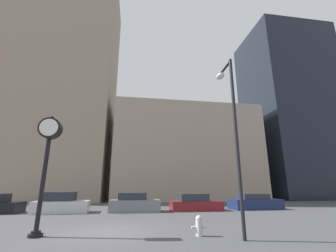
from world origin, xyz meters
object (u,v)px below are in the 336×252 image
(car_silver, at_px, (61,204))
(fire_hydrant_near, at_px, (199,225))
(street_clock, at_px, (48,149))
(street_lamp_right, at_px, (231,117))
(car_maroon, at_px, (195,204))
(car_navy, at_px, (255,203))
(car_grey, at_px, (135,204))

(car_silver, height_order, fire_hydrant_near, car_silver)
(fire_hydrant_near, bearing_deg, street_clock, 172.59)
(fire_hydrant_near, relative_size, street_lamp_right, 0.11)
(car_maroon, bearing_deg, car_navy, 4.09)
(car_maroon, bearing_deg, street_lamp_right, -95.85)
(car_navy, bearing_deg, street_clock, -149.69)
(car_grey, distance_m, fire_hydrant_near, 9.69)
(car_maroon, xyz_separation_m, car_navy, (5.43, 0.37, 0.00))
(car_grey, bearing_deg, car_silver, -178.01)
(car_navy, xyz_separation_m, street_lamp_right, (-6.50, -10.49, 4.23))
(car_grey, distance_m, car_maroon, 4.91)
(street_clock, distance_m, car_navy, 17.08)
(car_grey, distance_m, street_lamp_right, 11.52)
(car_silver, relative_size, fire_hydrant_near, 5.15)
(street_clock, relative_size, car_grey, 1.24)
(street_lamp_right, bearing_deg, car_navy, 58.21)
(car_grey, xyz_separation_m, street_lamp_right, (3.84, -10.03, 4.18))
(street_lamp_right, bearing_deg, car_grey, 110.94)
(street_clock, distance_m, car_maroon, 12.66)
(car_maroon, bearing_deg, car_silver, -179.53)
(car_maroon, relative_size, fire_hydrant_near, 5.36)
(street_clock, height_order, car_silver, street_clock)
(car_maroon, relative_size, street_lamp_right, 0.56)
(street_lamp_right, bearing_deg, car_silver, 132.63)
(street_lamp_right, bearing_deg, fire_hydrant_near, 155.11)
(car_navy, height_order, fire_hydrant_near, car_navy)
(car_grey, height_order, fire_hydrant_near, car_grey)
(car_navy, relative_size, fire_hydrant_near, 5.67)
(car_grey, height_order, car_maroon, car_grey)
(car_silver, distance_m, fire_hydrant_near, 12.28)
(street_clock, relative_size, car_navy, 1.12)
(street_clock, bearing_deg, fire_hydrant_near, -7.41)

